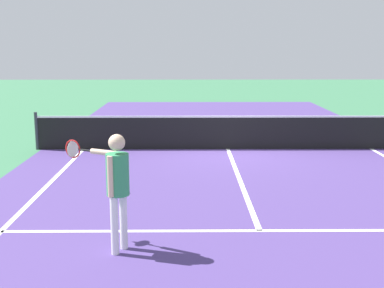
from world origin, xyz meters
The scene contains 8 objects.
ground_plane centered at (0.00, 0.00, 0.00)m, with size 60.00×60.00×0.00m, color #38724C.
court_surface_inbounds centered at (0.00, 0.00, 0.00)m, with size 10.62×24.40×0.00m, color #4C387A.
line_sideline_left centered at (-4.11, -5.95, 0.00)m, with size 0.10×11.89×0.01m, color white.
line_service_near centered at (0.00, -6.40, 0.00)m, with size 8.22×0.10×0.01m, color white.
line_center_service centered at (0.00, -3.20, 0.00)m, with size 0.10×6.40×0.01m, color white.
net centered at (0.00, 0.00, 0.49)m, with size 10.93×0.09×1.07m.
player_near centered at (-2.14, -7.16, 1.06)m, with size 1.03×0.88×1.70m.
tennis_ball_mid_court centered at (-2.35, -4.32, 0.03)m, with size 0.07×0.07×0.07m, color #CCE033.
Camera 1 is at (-1.14, -13.88, 2.89)m, focal length 46.54 mm.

